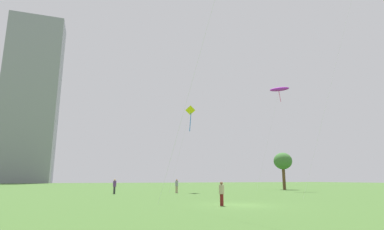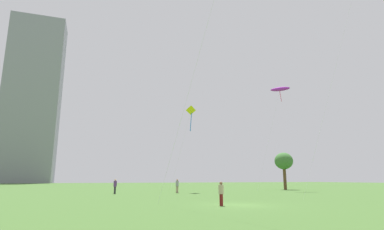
% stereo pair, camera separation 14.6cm
% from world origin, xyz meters
% --- Properties ---
extents(ground, '(280.00, 280.00, 0.00)m').
position_xyz_m(ground, '(0.00, 0.00, 0.00)').
color(ground, '#3D6028').
extents(person_standing_0, '(0.41, 0.41, 1.83)m').
position_xyz_m(person_standing_0, '(-5.90, 20.38, 1.06)').
color(person_standing_0, '#2D2D33').
rests_on(person_standing_0, ground).
extents(person_standing_1, '(0.37, 0.37, 1.64)m').
position_xyz_m(person_standing_1, '(-1.45, -0.25, 0.95)').
color(person_standing_1, maroon).
rests_on(person_standing_1, ground).
extents(person_standing_2, '(0.41, 0.41, 1.82)m').
position_xyz_m(person_standing_2, '(2.31, 20.11, 1.05)').
color(person_standing_2, tan).
rests_on(person_standing_2, ground).
extents(kite_flying_1, '(4.20, 1.74, 12.59)m').
position_xyz_m(kite_flying_1, '(5.17, 22.36, 11.79)').
color(kite_flying_1, silver).
rests_on(kite_flying_1, ground).
extents(kite_flying_2, '(7.00, 2.68, 17.52)m').
position_xyz_m(kite_flying_2, '(21.52, 21.53, 17.10)').
color(kite_flying_2, silver).
rests_on(kite_flying_2, ground).
extents(park_tree_0, '(3.24, 3.24, 6.53)m').
position_xyz_m(park_tree_0, '(24.42, 25.42, 4.92)').
color(park_tree_0, brown).
rests_on(park_tree_0, ground).
extents(distant_highrise_0, '(24.94, 17.70, 79.76)m').
position_xyz_m(distant_highrise_0, '(-30.41, 139.94, 39.88)').
color(distant_highrise_0, gray).
rests_on(distant_highrise_0, ground).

